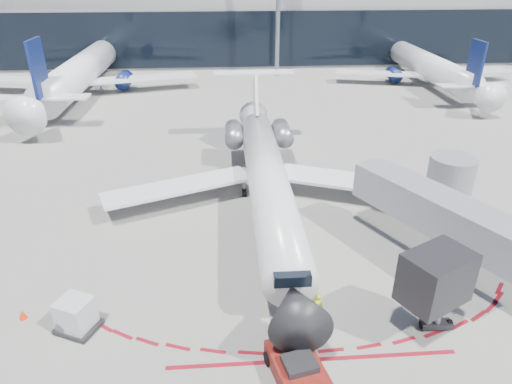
{
  "coord_description": "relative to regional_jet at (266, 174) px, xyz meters",
  "views": [
    {
      "loc": [
        -3.87,
        -27.01,
        17.09
      ],
      "look_at": [
        -1.89,
        0.22,
        3.12
      ],
      "focal_mm": 32.0,
      "sensor_mm": 36.0,
      "label": 1
    }
  ],
  "objects": [
    {
      "name": "bg_airliner_0",
      "position": [
        -22.87,
        36.01,
        3.44
      ],
      "size": [
        37.34,
        39.54,
        12.08
      ],
      "primitive_type": null,
      "color": "white",
      "rests_on": "ground"
    },
    {
      "name": "jet_bridge",
      "position": [
        10.6,
        -7.22,
        0.41
      ],
      "size": [
        10.03,
        15.2,
        4.9
      ],
      "color": "gray",
      "rests_on": "ground"
    },
    {
      "name": "apron_centerline",
      "position": [
        0.8,
        -2.21,
        -2.59
      ],
      "size": [
        0.25,
        40.0,
        0.01
      ],
      "primitive_type": "cube",
      "color": "silver",
      "rests_on": "ground"
    },
    {
      "name": "ramp_worker",
      "position": [
        1.45,
        -13.01,
        -1.74
      ],
      "size": [
        0.7,
        0.53,
        1.71
      ],
      "primitive_type": "imported",
      "rotation": [
        0.0,
        0.0,
        3.36
      ],
      "color": "#CCDE17",
      "rests_on": "ground"
    },
    {
      "name": "bg_airliner_1",
      "position": [
        28.03,
        37.57,
        2.64
      ],
      "size": [
        32.41,
        34.31,
        10.48
      ],
      "primitive_type": null,
      "color": "white",
      "rests_on": "ground"
    },
    {
      "name": "apron_stop_bar",
      "position": [
        0.8,
        -15.71,
        -2.59
      ],
      "size": [
        14.0,
        0.25,
        0.01
      ],
      "primitive_type": "cube",
      "color": "maroon",
      "rests_on": "ground"
    },
    {
      "name": "ground",
      "position": [
        0.8,
        -4.21,
        -2.6
      ],
      "size": [
        260.0,
        260.0,
        0.0
      ],
      "primitive_type": "plane",
      "color": "gray",
      "rests_on": "ground"
    },
    {
      "name": "uld_container",
      "position": [
        -10.92,
        -12.82,
        -1.68
      ],
      "size": [
        2.49,
        2.35,
        1.86
      ],
      "rotation": [
        0.0,
        0.0,
        -0.42
      ],
      "color": "black",
      "rests_on": "ground"
    },
    {
      "name": "terminal_building",
      "position": [
        0.8,
        60.76,
        5.92
      ],
      "size": [
        150.0,
        24.15,
        24.0
      ],
      "color": "gray",
      "rests_on": "ground"
    },
    {
      "name": "regional_jet",
      "position": [
        0.0,
        0.0,
        0.0
      ],
      "size": [
        25.21,
        31.08,
        7.78
      ],
      "color": "white",
      "rests_on": "ground"
    },
    {
      "name": "pushback_tug",
      "position": [
        -0.15,
        -16.67,
        -2.0
      ],
      "size": [
        2.83,
        5.32,
        1.35
      ],
      "rotation": [
        0.0,
        0.0,
        0.23
      ],
      "color": "#55140C",
      "rests_on": "ground"
    },
    {
      "name": "safety_cone_left",
      "position": [
        -14.09,
        -11.8,
        -2.32
      ],
      "size": [
        0.4,
        0.4,
        0.56
      ],
      "primitive_type": "cone",
      "color": "#F83105",
      "rests_on": "ground"
    }
  ]
}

